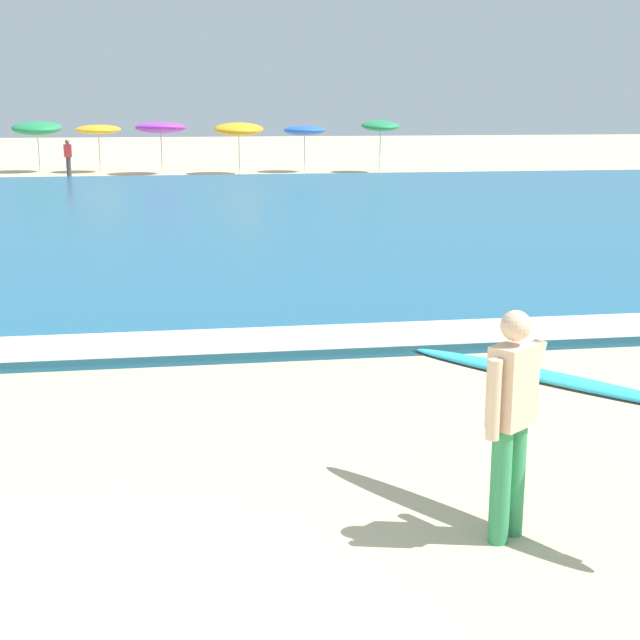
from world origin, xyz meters
The scene contains 10 objects.
sea centered at (0.00, 20.31, 0.07)m, with size 120.00×28.00×0.14m, color #1E6084.
surf_foam centered at (0.00, 6.91, 0.15)m, with size 120.00×1.23×0.01m, color white.
surfer_with_board centered at (3.65, 1.56, 1.03)m, with size 1.78×2.27×1.73m.
beach_umbrella_1 centered at (-5.08, 38.80, 1.96)m, with size 2.21×2.26×2.35m.
beach_umbrella_2 centered at (-2.34, 38.33, 1.91)m, with size 2.03×2.05×2.16m.
beach_umbrella_3 centered at (0.46, 36.76, 2.01)m, with size 2.21×2.23×2.30m.
beach_umbrella_4 centered at (3.86, 36.33, 1.95)m, with size 2.17×2.21×2.31m.
beach_umbrella_5 centered at (6.89, 37.10, 1.86)m, with size 1.90×1.90×2.09m.
beach_umbrella_6 centered at (10.25, 36.36, 2.06)m, with size 1.74×1.77×2.38m.
beachgoer_near_row_left centered at (-3.43, 35.64, 0.84)m, with size 0.32×0.20×1.58m.
Camera 1 is at (1.17, -4.43, 3.15)m, focal length 50.84 mm.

